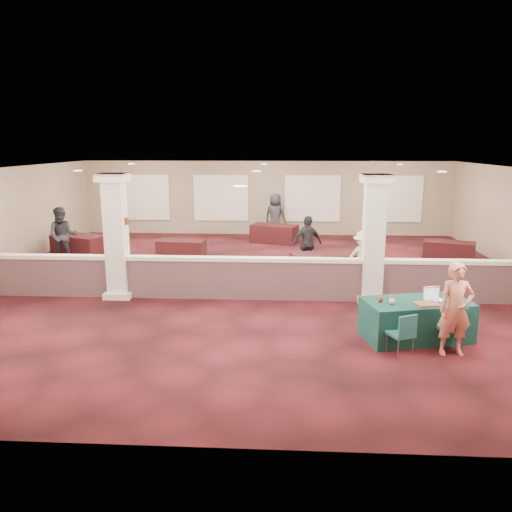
# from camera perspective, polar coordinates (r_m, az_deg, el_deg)

# --- Properties ---
(ground) EXTENTS (16.00, 16.00, 0.00)m
(ground) POSITION_cam_1_polar(r_m,az_deg,el_deg) (14.38, 0.03, -3.11)
(ground) COLOR #4E131A
(ground) RESTS_ON ground
(wall_back) EXTENTS (16.00, 0.04, 3.20)m
(wall_back) POSITION_cam_1_polar(r_m,az_deg,el_deg) (21.95, 1.21, 6.63)
(wall_back) COLOR #85745C
(wall_back) RESTS_ON ground
(wall_front) EXTENTS (16.00, 0.04, 3.20)m
(wall_front) POSITION_cam_1_polar(r_m,az_deg,el_deg) (6.31, -4.10, -8.86)
(wall_front) COLOR #85745C
(wall_front) RESTS_ON ground
(ceiling) EXTENTS (16.00, 16.00, 0.02)m
(ceiling) POSITION_cam_1_polar(r_m,az_deg,el_deg) (13.85, 0.03, 9.73)
(ceiling) COLOR white
(ceiling) RESTS_ON wall_back
(partition_wall) EXTENTS (15.60, 0.28, 1.10)m
(partition_wall) POSITION_cam_1_polar(r_m,az_deg,el_deg) (12.78, -0.35, -2.49)
(partition_wall) COLOR brown
(partition_wall) RESTS_ON ground
(column_left) EXTENTS (0.72, 0.72, 3.20)m
(column_left) POSITION_cam_1_polar(r_m,az_deg,el_deg) (13.23, -15.67, 2.31)
(column_left) COLOR silver
(column_left) RESTS_ON ground
(column_right) EXTENTS (0.72, 0.72, 3.20)m
(column_right) POSITION_cam_1_polar(r_m,az_deg,el_deg) (12.72, 13.27, 2.04)
(column_right) COLOR silver
(column_right) RESTS_ON ground
(sconce_left) EXTENTS (0.12, 0.12, 0.18)m
(sconce_left) POSITION_cam_1_polar(r_m,az_deg,el_deg) (13.27, -16.91, 3.85)
(sconce_left) COLOR brown
(sconce_left) RESTS_ON column_left
(sconce_right) EXTENTS (0.12, 0.12, 0.18)m
(sconce_right) POSITION_cam_1_polar(r_m,az_deg,el_deg) (13.09, -14.61, 3.87)
(sconce_right) COLOR brown
(sconce_right) RESTS_ON column_left
(near_table) EXTENTS (2.29, 1.52, 0.81)m
(near_table) POSITION_cam_1_polar(r_m,az_deg,el_deg) (10.78, 17.83, -6.94)
(near_table) COLOR #0F3732
(near_table) RESTS_ON ground
(conf_chair_main) EXTENTS (0.52, 0.52, 0.91)m
(conf_chair_main) POSITION_cam_1_polar(r_m,az_deg,el_deg) (10.32, 21.50, -7.34)
(conf_chair_main) COLOR #1E575A
(conf_chair_main) RESTS_ON ground
(conf_chair_side) EXTENTS (0.55, 0.56, 0.83)m
(conf_chair_side) POSITION_cam_1_polar(r_m,az_deg,el_deg) (9.83, 16.49, -8.24)
(conf_chair_side) COLOR #1E575A
(conf_chair_side) RESTS_ON ground
(woman) EXTENTS (0.68, 0.49, 1.79)m
(woman) POSITION_cam_1_polar(r_m,az_deg,el_deg) (10.08, 21.83, -5.67)
(woman) COLOR #E47C63
(woman) RESTS_ON ground
(far_table_front_left) EXTENTS (1.69, 0.97, 0.65)m
(far_table_front_left) POSITION_cam_1_polar(r_m,az_deg,el_deg) (17.55, -8.49, 0.76)
(far_table_front_left) COLOR black
(far_table_front_left) RESTS_ON ground
(far_table_front_center) EXTENTS (2.10, 1.46, 0.77)m
(far_table_front_center) POSITION_cam_1_polar(r_m,az_deg,el_deg) (14.83, 7.89, -1.19)
(far_table_front_center) COLOR black
(far_table_front_center) RESTS_ON ground
(far_table_front_right) EXTENTS (2.04, 1.43, 0.75)m
(far_table_front_right) POSITION_cam_1_polar(r_m,az_deg,el_deg) (14.70, 11.30, -1.49)
(far_table_front_right) COLOR black
(far_table_front_right) RESTS_ON ground
(far_table_back_left) EXTENTS (2.07, 1.53, 0.76)m
(far_table_back_left) POSITION_cam_1_polar(r_m,az_deg,el_deg) (18.84, -19.55, 1.13)
(far_table_back_left) COLOR black
(far_table_back_left) RESTS_ON ground
(far_table_back_center) EXTENTS (2.01, 1.46, 0.73)m
(far_table_back_center) POSITION_cam_1_polar(r_m,az_deg,el_deg) (20.20, 2.10, 2.56)
(far_table_back_center) COLOR black
(far_table_back_center) RESTS_ON ground
(far_table_back_right) EXTENTS (1.83, 1.37, 0.67)m
(far_table_back_right) POSITION_cam_1_polar(r_m,az_deg,el_deg) (18.29, 21.21, 0.52)
(far_table_back_right) COLOR black
(far_table_back_right) RESTS_ON ground
(attendee_a) EXTENTS (1.03, 0.75, 1.91)m
(attendee_a) POSITION_cam_1_polar(r_m,az_deg,el_deg) (17.58, -21.22, 2.14)
(attendee_a) COLOR black
(attendee_a) RESTS_ON ground
(attendee_b) EXTENTS (1.08, 0.75, 1.55)m
(attendee_b) POSITION_cam_1_polar(r_m,az_deg,el_deg) (14.34, 12.08, -0.25)
(attendee_b) COLOR beige
(attendee_b) RESTS_ON ground
(attendee_c) EXTENTS (1.14, 0.90, 1.75)m
(attendee_c) POSITION_cam_1_polar(r_m,az_deg,el_deg) (15.63, 5.84, 1.42)
(attendee_c) COLOR black
(attendee_c) RESTS_ON ground
(attendee_d) EXTENTS (1.06, 0.84, 1.90)m
(attendee_d) POSITION_cam_1_polar(r_m,az_deg,el_deg) (21.03, 2.21, 4.58)
(attendee_d) COLOR black
(attendee_d) RESTS_ON ground
(laptop_base) EXTENTS (0.42, 0.33, 0.02)m
(laptop_base) POSITION_cam_1_polar(r_m,az_deg,el_deg) (10.76, 19.68, -4.78)
(laptop_base) COLOR silver
(laptop_base) RESTS_ON near_table
(laptop_screen) EXTENTS (0.36, 0.10, 0.24)m
(laptop_screen) POSITION_cam_1_polar(r_m,az_deg,el_deg) (10.83, 19.40, -3.93)
(laptop_screen) COLOR silver
(laptop_screen) RESTS_ON near_table
(screen_glow) EXTENTS (0.32, 0.08, 0.21)m
(screen_glow) POSITION_cam_1_polar(r_m,az_deg,el_deg) (10.83, 19.41, -4.02)
(screen_glow) COLOR silver
(screen_glow) RESTS_ON near_table
(knitting) EXTENTS (0.51, 0.43, 0.03)m
(knitting) POSITION_cam_1_polar(r_m,az_deg,el_deg) (10.45, 18.96, -5.22)
(knitting) COLOR #B54E1D
(knitting) RESTS_ON near_table
(yarn_cream) EXTENTS (0.12, 0.12, 0.12)m
(yarn_cream) POSITION_cam_1_polar(r_m,az_deg,el_deg) (10.27, 15.28, -5.01)
(yarn_cream) COLOR beige
(yarn_cream) RESTS_ON near_table
(yarn_red) EXTENTS (0.11, 0.11, 0.11)m
(yarn_red) POSITION_cam_1_polar(r_m,az_deg,el_deg) (10.35, 14.05, -4.84)
(yarn_red) COLOR maroon
(yarn_red) RESTS_ON near_table
(yarn_grey) EXTENTS (0.12, 0.12, 0.12)m
(yarn_grey) POSITION_cam_1_polar(r_m,az_deg,el_deg) (10.53, 15.25, -4.59)
(yarn_grey) COLOR #525157
(yarn_grey) RESTS_ON near_table
(scissors) EXTENTS (0.14, 0.06, 0.01)m
(scissors) POSITION_cam_1_polar(r_m,az_deg,el_deg) (10.76, 22.15, -5.02)
(scissors) COLOR red
(scissors) RESTS_ON near_table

